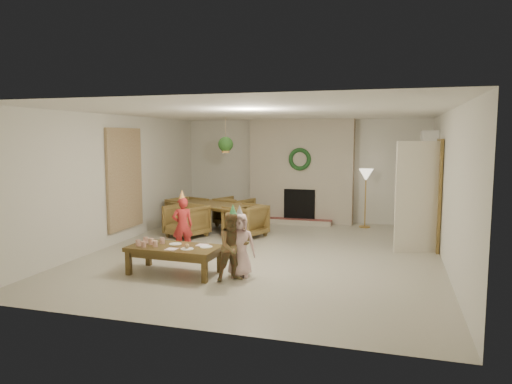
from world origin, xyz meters
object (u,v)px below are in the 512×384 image
at_px(dining_chair_right, 246,221).
at_px(child_pink, 240,245).
at_px(child_plaid, 233,247).
at_px(child_red, 183,226).
at_px(coffee_table_top, 174,248).
at_px(dining_chair_near, 187,221).
at_px(dining_table, 212,217).
at_px(dining_chair_far, 234,212).
at_px(dining_chair_left, 187,213).

xyz_separation_m(dining_chair_right, child_pink, (0.78, -2.74, 0.14)).
bearing_deg(child_plaid, child_red, 96.19).
bearing_deg(dining_chair_right, coffee_table_top, 17.04).
relative_size(child_red, child_pink, 1.06).
relative_size(dining_chair_near, child_pink, 0.78).
distance_m(dining_table, child_plaid, 3.70).
bearing_deg(dining_table, child_pink, -40.17).
distance_m(child_plaid, child_pink, 0.22).
relative_size(dining_chair_far, dining_chair_right, 1.00).
distance_m(dining_chair_left, child_pink, 4.14).
bearing_deg(child_plaid, dining_chair_right, 62.75).
bearing_deg(dining_chair_left, child_plaid, -125.25).
relative_size(dining_chair_far, child_red, 0.74).
xyz_separation_m(dining_chair_near, child_plaid, (1.93, -2.59, 0.16)).
xyz_separation_m(dining_table, coffee_table_top, (0.68, -3.23, 0.09)).
height_order(dining_chair_left, coffee_table_top, dining_chair_left).
bearing_deg(dining_chair_near, child_red, -46.58).
xyz_separation_m(dining_chair_near, dining_chair_left, (-0.44, 1.00, 0.00)).
bearing_deg(dining_table, coffee_table_top, -56.77).
bearing_deg(child_plaid, dining_chair_near, 85.12).
xyz_separation_m(dining_chair_far, coffee_table_top, (0.40, -3.94, 0.05)).
distance_m(dining_chair_far, dining_chair_right, 1.23).
bearing_deg(coffee_table_top, dining_table, 103.98).
height_order(dining_chair_near, dining_chair_left, same).
bearing_deg(dining_chair_left, child_red, -135.90).
height_order(dining_chair_right, child_pink, child_pink).
bearing_deg(child_pink, dining_chair_far, 91.34).
relative_size(dining_chair_left, child_red, 0.74).
bearing_deg(dining_chair_far, child_pink, 131.49).
height_order(dining_chair_far, child_plaid, child_plaid).
height_order(child_plaid, child_pink, child_plaid).
relative_size(dining_chair_left, coffee_table_top, 0.54).
xyz_separation_m(dining_chair_far, dining_chair_left, (-1.00, -0.44, 0.00)).
bearing_deg(dining_chair_far, dining_chair_left, 45.00).
bearing_deg(child_red, child_pink, 108.96).
relative_size(dining_table, coffee_table_top, 1.27).
bearing_deg(dining_chair_right, child_red, 0.73).
xyz_separation_m(dining_chair_far, child_plaid, (1.37, -4.03, 0.16)).
bearing_deg(child_red, dining_chair_far, -125.09).
height_order(dining_chair_far, child_red, child_red).
relative_size(dining_chair_far, child_plaid, 0.74).
distance_m(coffee_table_top, child_red, 1.26).
height_order(dining_chair_near, child_red, child_red).
bearing_deg(dining_chair_near, coffee_table_top, -47.74).
distance_m(dining_chair_left, dining_chair_right, 1.73).
relative_size(dining_chair_left, dining_chair_right, 1.00).
xyz_separation_m(dining_table, child_plaid, (1.65, -3.31, 0.19)).
bearing_deg(child_pink, child_red, 124.80).
xyz_separation_m(dining_table, dining_chair_left, (-0.72, 0.28, 0.03)).
bearing_deg(child_pink, coffee_table_top, 169.03).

